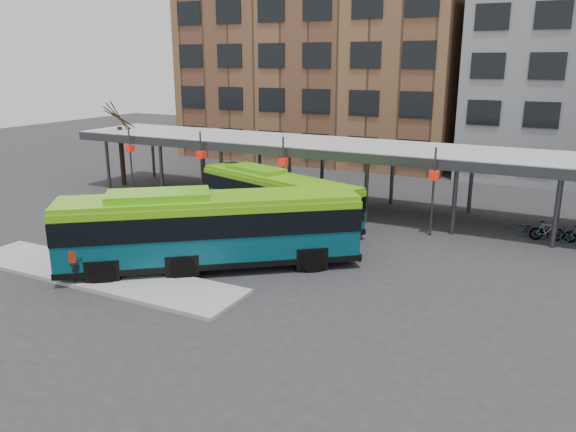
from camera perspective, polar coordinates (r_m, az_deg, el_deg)
The scene contains 8 objects.
ground at distance 24.99m, azimuth -4.75°, elevation -6.01°, with size 120.00×120.00×0.00m, color #28282B.
boarding_island at distance 26.10m, azimuth -18.69°, elevation -5.65°, with size 14.00×3.00×0.18m, color gray.
canopy at distance 35.24m, azimuth 6.20°, elevation 6.85°, with size 40.00×6.53×4.80m.
tree at distance 44.43m, azimuth -16.54°, elevation 6.16°, with size 1.64×1.64×5.60m.
building_brick at distance 56.36m, azimuth 3.93°, elevation 17.32°, with size 26.00×14.00×22.00m, color brown.
bus_front at distance 25.43m, azimuth -8.00°, elevation -1.19°, with size 12.21×10.35×3.66m.
bus_rear at distance 32.52m, azimuth -1.12°, elevation 2.06°, with size 11.26×5.78×3.06m.
pedestrian at distance 24.87m, azimuth -20.59°, elevation -4.33°, with size 0.77×0.81×1.86m.
Camera 1 is at (12.44, -19.67, 9.11)m, focal length 35.00 mm.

